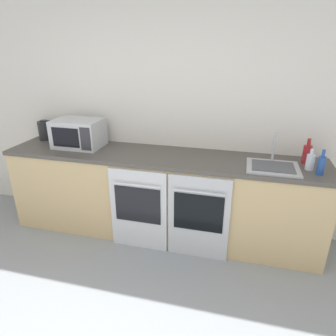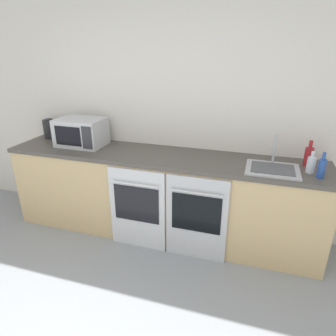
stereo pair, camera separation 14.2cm
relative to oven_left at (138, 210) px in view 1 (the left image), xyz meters
name	(u,v)px [view 1 (the left image)]	position (x,y,z in m)	size (l,w,h in m)	color
wall_back	(169,109)	(0.14, 0.65, 0.87)	(10.00, 0.06, 2.60)	silver
counter_back	(161,195)	(0.14, 0.32, 0.02)	(3.22, 0.63, 0.90)	tan
oven_left	(138,210)	(0.00, 0.00, 0.00)	(0.57, 0.06, 0.85)	silver
oven_right	(198,218)	(0.59, 0.00, 0.00)	(0.57, 0.06, 0.85)	#B7BABF
microwave	(79,133)	(-0.78, 0.37, 0.62)	(0.50, 0.37, 0.29)	#B7BABF
bottle_clear	(310,162)	(1.51, 0.27, 0.55)	(0.07, 0.07, 0.19)	silver
bottle_blue	(321,165)	(1.58, 0.18, 0.56)	(0.06, 0.06, 0.22)	#234793
bottle_red	(307,154)	(1.50, 0.43, 0.56)	(0.08, 0.08, 0.24)	maroon
kettle	(45,130)	(-1.29, 0.50, 0.58)	(0.14, 0.14, 0.23)	#232326
sink	(273,166)	(1.20, 0.23, 0.49)	(0.45, 0.38, 0.29)	#A8AAAF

